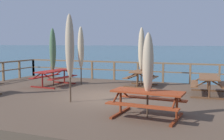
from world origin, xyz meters
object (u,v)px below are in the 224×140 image
object	(u,v)px
patio_umbrella_tall_mid_right	(70,46)
patio_umbrella_tall_back_left	(141,49)
picnic_table_front_left	(141,75)
patio_umbrella_short_mid	(148,64)
patio_umbrella_tall_back_right	(81,48)
picnic_table_front_right	(209,81)
patio_umbrella_tall_mid_left	(53,49)
picnic_table_mid_right	(54,74)
picnic_table_back_right	(148,98)

from	to	relation	value
patio_umbrella_tall_mid_right	patio_umbrella_tall_back_left	bearing A→B (deg)	72.34
patio_umbrella_tall_back_left	picnic_table_front_left	bearing A→B (deg)	139.63
patio_umbrella_short_mid	patio_umbrella_tall_back_right	world-z (taller)	patio_umbrella_tall_back_right
picnic_table_front_right	patio_umbrella_tall_mid_left	distance (m)	7.50
picnic_table_front_left	patio_umbrella_tall_back_left	size ratio (longest dim) A/B	0.56
picnic_table_mid_right	picnic_table_back_right	distance (m)	7.07
patio_umbrella_short_mid	patio_umbrella_tall_back_right	xyz separation A→B (m)	(-4.74, 4.90, 0.35)
picnic_table_front_left	patio_umbrella_tall_mid_right	bearing A→B (deg)	-107.55
picnic_table_front_left	picnic_table_mid_right	bearing A→B (deg)	-161.21
picnic_table_front_left	patio_umbrella_tall_back_left	xyz separation A→B (m)	(0.01, -0.01, 1.30)
picnic_table_front_right	patio_umbrella_tall_back_left	bearing A→B (deg)	159.90
patio_umbrella_tall_mid_right	patio_umbrella_tall_mid_left	bearing A→B (deg)	131.92
picnic_table_front_left	patio_umbrella_tall_mid_right	xyz separation A→B (m)	(-1.42, -4.48, 1.47)
patio_umbrella_tall_back_left	patio_umbrella_short_mid	size ratio (longest dim) A/B	1.19
patio_umbrella_tall_mid_right	patio_umbrella_tall_mid_left	world-z (taller)	patio_umbrella_tall_mid_right
picnic_table_mid_right	patio_umbrella_tall_mid_left	size ratio (longest dim) A/B	0.78
picnic_table_front_right	patio_umbrella_short_mid	xyz separation A→B (m)	(-1.53, -4.25, 0.99)
patio_umbrella_tall_mid_left	patio_umbrella_short_mid	xyz separation A→B (m)	(5.86, -4.03, -0.28)
picnic_table_front_right	patio_umbrella_tall_back_left	distance (m)	3.64
picnic_table_front_right	picnic_table_front_left	distance (m)	3.42
patio_umbrella_tall_back_left	patio_umbrella_short_mid	distance (m)	5.68
picnic_table_front_left	patio_umbrella_tall_mid_left	xyz separation A→B (m)	(-4.18, -1.40, 1.28)
patio_umbrella_tall_mid_left	patio_umbrella_tall_back_right	bearing A→B (deg)	37.73
picnic_table_back_right	patio_umbrella_short_mid	bearing A→B (deg)	-65.27
picnic_table_front_right	picnic_table_mid_right	xyz separation A→B (m)	(-7.34, -0.23, 0.00)
picnic_table_front_left	patio_umbrella_tall_mid_left	world-z (taller)	patio_umbrella_tall_mid_left
patio_umbrella_tall_mid_right	patio_umbrella_short_mid	xyz separation A→B (m)	(3.10, -0.95, -0.47)
picnic_table_front_left	patio_umbrella_tall_back_right	size ratio (longest dim) A/B	0.55
picnic_table_back_right	patio_umbrella_short_mid	xyz separation A→B (m)	(0.00, -0.01, 0.99)
picnic_table_front_left	patio_umbrella_tall_mid_left	distance (m)	4.59
patio_umbrella_tall_back_left	patio_umbrella_tall_back_right	size ratio (longest dim) A/B	0.97
patio_umbrella_tall_back_left	patio_umbrella_short_mid	xyz separation A→B (m)	(1.67, -5.42, -0.30)
picnic_table_back_right	patio_umbrella_tall_mid_right	xyz separation A→B (m)	(-3.09, 0.94, 1.45)
patio_umbrella_tall_mid_left	patio_umbrella_tall_back_right	distance (m)	1.42
picnic_table_front_left	patio_umbrella_short_mid	xyz separation A→B (m)	(1.68, -5.43, 1.00)
picnic_table_front_left	picnic_table_back_right	bearing A→B (deg)	-72.80
patio_umbrella_short_mid	picnic_table_front_left	bearing A→B (deg)	107.21
picnic_table_mid_right	patio_umbrella_tall_back_left	bearing A→B (deg)	18.67
patio_umbrella_tall_back_left	patio_umbrella_tall_back_right	world-z (taller)	patio_umbrella_tall_back_right
picnic_table_back_right	picnic_table_mid_right	bearing A→B (deg)	145.41
patio_umbrella_tall_mid_left	picnic_table_back_right	bearing A→B (deg)	-34.46
picnic_table_front_right	patio_umbrella_tall_back_left	world-z (taller)	patio_umbrella_tall_back_left
patio_umbrella_tall_back_left	patio_umbrella_tall_mid_right	bearing A→B (deg)	-107.66
picnic_table_front_right	patio_umbrella_tall_back_left	xyz separation A→B (m)	(-3.20, 1.17, 1.28)
picnic_table_mid_right	picnic_table_front_left	bearing A→B (deg)	18.79
picnic_table_back_right	patio_umbrella_tall_mid_left	size ratio (longest dim) A/B	0.75
picnic_table_mid_right	patio_umbrella_short_mid	bearing A→B (deg)	-34.63
picnic_table_back_right	patio_umbrella_tall_mid_right	world-z (taller)	patio_umbrella_tall_mid_right
picnic_table_mid_right	patio_umbrella_tall_mid_right	distance (m)	4.35
patio_umbrella_short_mid	patio_umbrella_tall_back_right	bearing A→B (deg)	134.09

